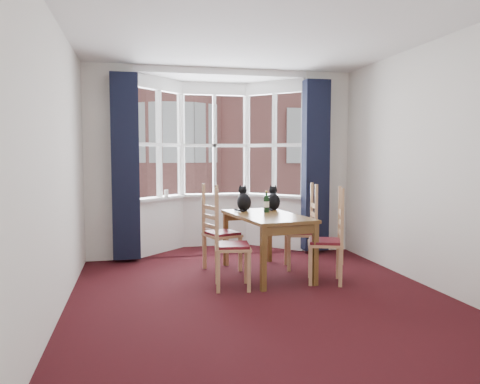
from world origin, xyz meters
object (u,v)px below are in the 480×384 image
object	(u,v)px
chair_right_near	(333,243)
wine_bottle	(266,203)
dining_table	(267,222)
chair_right_far	(307,233)
chair_left_far	(216,235)
candle_tall	(166,193)
chair_left_near	(225,247)
cat_left	(244,201)
cat_right	(273,200)

from	to	relation	value
chair_right_near	wine_bottle	xyz separation A→B (m)	(-0.61, 0.75, 0.42)
dining_table	chair_right_far	xyz separation A→B (m)	(0.62, 0.22, -0.20)
chair_left_far	candle_tall	world-z (taller)	candle_tall
chair_left_far	wine_bottle	size ratio (longest dim) A/B	3.28
chair_left_near	cat_left	bearing A→B (deg)	64.68
chair_left_near	cat_left	world-z (taller)	cat_left
chair_right_far	chair_right_near	bearing A→B (deg)	-86.92
chair_left_far	chair_left_near	bearing A→B (deg)	-92.81
cat_right	candle_tall	xyz separation A→B (m)	(-1.37, 1.19, 0.02)
dining_table	cat_right	xyz separation A→B (m)	(0.22, 0.47, 0.23)
chair_right_near	candle_tall	world-z (taller)	candle_tall
cat_left	wine_bottle	world-z (taller)	cat_left
cat_left	wine_bottle	distance (m)	0.34
chair_left_near	cat_left	xyz separation A→B (m)	(0.44, 0.93, 0.43)
chair_left_near	cat_right	xyz separation A→B (m)	(0.86, 0.95, 0.43)
chair_left_near	cat_left	distance (m)	1.12
chair_left_far	chair_right_near	size ratio (longest dim) A/B	1.00
chair_right_near	wine_bottle	size ratio (longest dim) A/B	3.28
chair_right_far	candle_tall	bearing A→B (deg)	140.88
chair_right_far	wine_bottle	distance (m)	0.71
chair_right_near	chair_right_far	distance (m)	0.75
chair_left_near	chair_left_far	xyz separation A→B (m)	(0.04, 0.81, 0.00)
chair_left_far	cat_left	size ratio (longest dim) A/B	2.57
chair_right_far	candle_tall	distance (m)	2.33
chair_left_near	wine_bottle	bearing A→B (deg)	45.66
chair_left_near	chair_left_far	distance (m)	0.81
dining_table	chair_right_far	bearing A→B (deg)	19.52
wine_bottle	chair_right_near	bearing A→B (deg)	-51.01
candle_tall	chair_right_far	bearing A→B (deg)	-39.12
chair_right_near	cat_left	bearing A→B (deg)	131.38
chair_right_far	chair_left_near	bearing A→B (deg)	-150.73
chair_right_far	cat_left	world-z (taller)	cat_left
cat_right	chair_right_near	bearing A→B (deg)	-66.20
chair_left_far	cat_right	bearing A→B (deg)	9.99
cat_right	candle_tall	bearing A→B (deg)	139.01
chair_right_near	cat_right	world-z (taller)	cat_right
chair_left_far	cat_right	xyz separation A→B (m)	(0.82, 0.14, 0.43)
dining_table	wine_bottle	xyz separation A→B (m)	(0.06, 0.22, 0.22)
dining_table	chair_left_near	size ratio (longest dim) A/B	1.63
cat_left	candle_tall	bearing A→B (deg)	128.14
chair_left_near	candle_tall	world-z (taller)	candle_tall
chair_right_near	dining_table	bearing A→B (deg)	141.54
chair_left_far	candle_tall	size ratio (longest dim) A/B	8.52
dining_table	chair_right_far	distance (m)	0.69
candle_tall	cat_right	bearing A→B (deg)	-40.99
wine_bottle	candle_tall	distance (m)	1.88
cat_left	cat_right	size ratio (longest dim) A/B	1.03
dining_table	wine_bottle	size ratio (longest dim) A/B	5.34
chair_right_near	cat_right	distance (m)	1.17
chair_right_far	cat_left	bearing A→B (deg)	164.59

